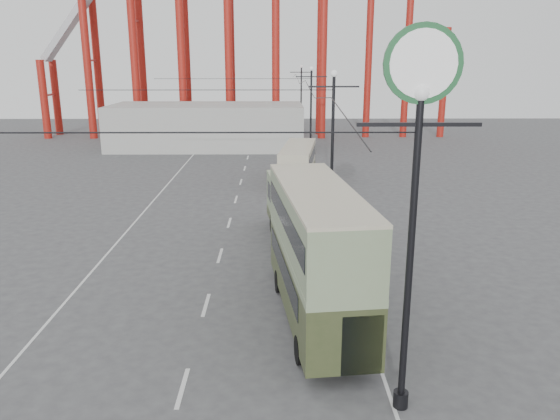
{
  "coord_description": "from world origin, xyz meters",
  "views": [
    {
      "loc": [
        1.93,
        -16.98,
        9.88
      ],
      "look_at": [
        2.14,
        8.08,
        3.0
      ],
      "focal_mm": 35.0,
      "sensor_mm": 36.0,
      "label": 1
    }
  ],
  "objects_px": {
    "single_decker_green": "(303,218)",
    "pedestrian": "(294,231)",
    "double_decker_bus": "(317,248)",
    "single_decker_cream": "(298,161)",
    "lamp_post_near": "(418,142)"
  },
  "relations": [
    {
      "from": "single_decker_green",
      "to": "single_decker_cream",
      "type": "height_order",
      "value": "single_decker_green"
    },
    {
      "from": "single_decker_cream",
      "to": "pedestrian",
      "type": "height_order",
      "value": "single_decker_cream"
    },
    {
      "from": "double_decker_bus",
      "to": "single_decker_cream",
      "type": "distance_m",
      "value": 25.89
    },
    {
      "from": "double_decker_bus",
      "to": "single_decker_cream",
      "type": "height_order",
      "value": "double_decker_bus"
    },
    {
      "from": "lamp_post_near",
      "to": "double_decker_bus",
      "type": "relative_size",
      "value": 1.07
    },
    {
      "from": "single_decker_green",
      "to": "pedestrian",
      "type": "bearing_deg",
      "value": 103.43
    },
    {
      "from": "lamp_post_near",
      "to": "single_decker_green",
      "type": "bearing_deg",
      "value": 99.22
    },
    {
      "from": "single_decker_cream",
      "to": "pedestrian",
      "type": "xyz_separation_m",
      "value": [
        -0.9,
        -16.67,
        -0.9
      ]
    },
    {
      "from": "lamp_post_near",
      "to": "double_decker_bus",
      "type": "distance_m",
      "value": 7.78
    },
    {
      "from": "double_decker_bus",
      "to": "single_decker_green",
      "type": "xyz_separation_m",
      "value": [
        -0.11,
        7.96,
        -1.11
      ]
    },
    {
      "from": "double_decker_bus",
      "to": "single_decker_cream",
      "type": "relative_size",
      "value": 1.03
    },
    {
      "from": "double_decker_bus",
      "to": "single_decker_cream",
      "type": "bearing_deg",
      "value": 82.75
    },
    {
      "from": "single_decker_green",
      "to": "pedestrian",
      "type": "distance_m",
      "value": 1.7
    },
    {
      "from": "single_decker_green",
      "to": "single_decker_cream",
      "type": "distance_m",
      "value": 17.91
    },
    {
      "from": "double_decker_bus",
      "to": "pedestrian",
      "type": "distance_m",
      "value": 9.46
    }
  ]
}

